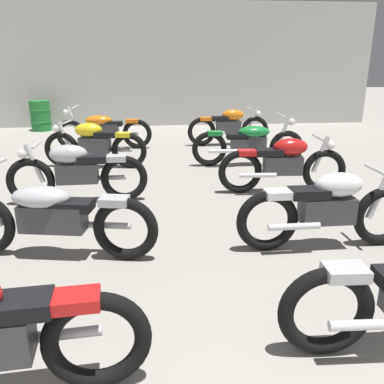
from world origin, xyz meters
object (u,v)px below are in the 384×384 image
(motorcycle_left_row_2, at_px, (51,216))
(motorcycle_right_row_3, at_px, (283,164))
(motorcycle_left_row_5, at_px, (103,129))
(oil_drum, at_px, (41,116))
(motorcycle_right_row_2, at_px, (328,208))
(motorcycle_left_row_4, at_px, (94,144))
(motorcycle_right_row_5, at_px, (229,126))
(motorcycle_right_row_4, at_px, (249,142))
(motorcycle_left_row_3, at_px, (77,171))

(motorcycle_left_row_2, xyz_separation_m, motorcycle_right_row_3, (3.03, 1.86, 0.01))
(motorcycle_left_row_5, relative_size, oil_drum, 2.56)
(oil_drum, bearing_deg, motorcycle_right_row_2, -58.88)
(motorcycle_left_row_4, relative_size, motorcycle_left_row_5, 0.90)
(motorcycle_right_row_5, bearing_deg, motorcycle_right_row_4, -89.74)
(motorcycle_left_row_3, height_order, motorcycle_right_row_5, same)
(motorcycle_left_row_2, height_order, motorcycle_right_row_4, same)
(motorcycle_right_row_3, height_order, motorcycle_right_row_5, same)
(motorcycle_right_row_3, bearing_deg, motorcycle_right_row_5, 92.03)
(motorcycle_left_row_5, relative_size, motorcycle_right_row_5, 1.10)
(motorcycle_left_row_3, distance_m, motorcycle_left_row_5, 3.72)
(motorcycle_left_row_2, xyz_separation_m, motorcycle_left_row_4, (-0.03, 3.72, 0.01))
(motorcycle_right_row_5, bearing_deg, motorcycle_right_row_3, -87.97)
(motorcycle_left_row_4, height_order, motorcycle_right_row_3, same)
(motorcycle_right_row_4, bearing_deg, motorcycle_right_row_2, -90.23)
(motorcycle_left_row_4, xyz_separation_m, motorcycle_right_row_5, (2.93, 1.85, 0.00))
(motorcycle_right_row_2, bearing_deg, motorcycle_right_row_5, 89.94)
(motorcycle_left_row_4, relative_size, motorcycle_right_row_4, 0.90)
(motorcycle_left_row_4, height_order, motorcycle_left_row_5, motorcycle_left_row_5)
(motorcycle_left_row_3, relative_size, motorcycle_left_row_5, 0.91)
(oil_drum, bearing_deg, motorcycle_left_row_2, -75.66)
(motorcycle_left_row_3, relative_size, motorcycle_right_row_3, 1.00)
(motorcycle_left_row_2, relative_size, motorcycle_left_row_3, 1.09)
(motorcycle_right_row_3, relative_size, oil_drum, 2.32)
(motorcycle_left_row_5, distance_m, motorcycle_right_row_5, 2.94)
(motorcycle_right_row_2, xyz_separation_m, oil_drum, (-4.99, 8.26, -0.03))
(motorcycle_left_row_5, bearing_deg, motorcycle_right_row_5, 2.85)
(motorcycle_left_row_2, xyz_separation_m, motorcycle_left_row_3, (-0.03, 1.71, 0.01))
(motorcycle_left_row_2, xyz_separation_m, oil_drum, (-2.09, 8.18, -0.03))
(motorcycle_left_row_2, relative_size, motorcycle_right_row_4, 0.99)
(motorcycle_right_row_3, bearing_deg, motorcycle_right_row_4, 94.08)
(motorcycle_left_row_5, bearing_deg, motorcycle_right_row_2, -61.99)
(motorcycle_left_row_4, distance_m, motorcycle_right_row_2, 4.79)
(motorcycle_left_row_5, distance_m, motorcycle_right_row_4, 3.48)
(motorcycle_left_row_3, distance_m, motorcycle_left_row_4, 2.01)
(motorcycle_left_row_3, height_order, motorcycle_left_row_4, same)
(motorcycle_right_row_3, bearing_deg, motorcycle_left_row_2, -148.47)
(motorcycle_right_row_2, height_order, motorcycle_right_row_5, same)
(motorcycle_right_row_4, distance_m, oil_drum, 6.80)
(motorcycle_left_row_3, xyz_separation_m, motorcycle_left_row_4, (-0.00, 2.01, 0.00))
(motorcycle_left_row_2, height_order, motorcycle_right_row_2, motorcycle_left_row_2)
(motorcycle_right_row_2, bearing_deg, motorcycle_left_row_5, 118.01)
(motorcycle_left_row_5, xyz_separation_m, motorcycle_right_row_2, (2.93, -5.51, 0.01))
(motorcycle_left_row_3, relative_size, motorcycle_right_row_4, 0.91)
(motorcycle_right_row_5, bearing_deg, oil_drum, 152.43)
(motorcycle_left_row_4, bearing_deg, oil_drum, 114.85)
(motorcycle_right_row_5, xyz_separation_m, oil_drum, (-4.99, 2.61, -0.03))
(motorcycle_left_row_3, relative_size, motorcycle_left_row_4, 1.01)
(motorcycle_right_row_2, height_order, motorcycle_right_row_4, motorcycle_right_row_4)
(motorcycle_left_row_2, distance_m, oil_drum, 8.45)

